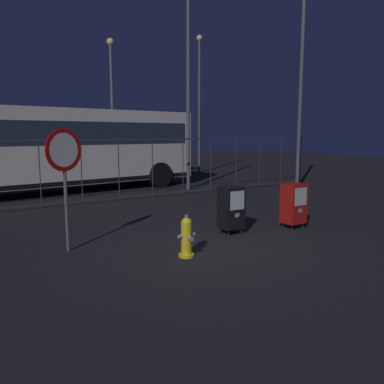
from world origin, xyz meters
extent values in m
plane|color=black|center=(0.00, 0.00, 0.00)|extent=(60.00, 60.00, 0.00)
cylinder|color=yellow|center=(-0.68, -0.13, 0.03)|extent=(0.28, 0.28, 0.05)
cylinder|color=yellow|center=(-0.68, -0.13, 0.33)|extent=(0.19, 0.19, 0.55)
sphere|color=yellow|center=(-0.68, -0.13, 0.60)|extent=(0.19, 0.19, 0.19)
cylinder|color=gray|center=(-0.68, -0.13, 0.72)|extent=(0.06, 0.06, 0.05)
cylinder|color=gray|center=(-0.68, -0.26, 0.35)|extent=(0.09, 0.08, 0.09)
cylinder|color=gray|center=(-0.81, -0.13, 0.38)|extent=(0.07, 0.07, 0.07)
cylinder|color=gray|center=(-0.55, -0.13, 0.38)|extent=(0.07, 0.07, 0.07)
cylinder|color=black|center=(2.32, 0.20, 0.06)|extent=(0.04, 0.04, 0.12)
cylinder|color=black|center=(2.66, 0.20, 0.06)|extent=(0.04, 0.04, 0.12)
cylinder|color=black|center=(2.32, 0.48, 0.06)|extent=(0.04, 0.04, 0.12)
cylinder|color=black|center=(2.66, 0.48, 0.06)|extent=(0.04, 0.04, 0.12)
cube|color=#9E1411|center=(2.49, 0.34, 0.57)|extent=(0.48, 0.40, 0.90)
cube|color=#B2B7BF|center=(2.49, 0.13, 0.75)|extent=(0.36, 0.01, 0.40)
cube|color=gray|center=(2.49, 0.13, 0.43)|extent=(0.10, 0.02, 0.08)
cylinder|color=black|center=(0.82, 0.58, 0.06)|extent=(0.04, 0.04, 0.12)
cylinder|color=black|center=(1.16, 0.58, 0.06)|extent=(0.04, 0.04, 0.12)
cylinder|color=black|center=(0.82, 0.86, 0.06)|extent=(0.04, 0.04, 0.12)
cylinder|color=black|center=(1.16, 0.86, 0.06)|extent=(0.04, 0.04, 0.12)
cube|color=black|center=(0.99, 0.72, 0.57)|extent=(0.48, 0.40, 0.90)
cube|color=#B2B7BF|center=(0.99, 0.52, 0.75)|extent=(0.36, 0.01, 0.40)
cube|color=gray|center=(0.99, 0.51, 0.43)|extent=(0.10, 0.02, 0.08)
cylinder|color=#4C4F54|center=(-2.32, 1.34, 1.10)|extent=(0.06, 0.06, 2.20)
cylinder|color=red|center=(-2.32, 1.32, 1.85)|extent=(0.71, 0.31, 0.76)
cylinder|color=white|center=(-2.32, 1.31, 1.85)|extent=(0.56, 0.23, 0.60)
cube|color=#2D2D33|center=(0.00, 5.95, 1.95)|extent=(18.00, 0.04, 0.05)
cube|color=#2D2D33|center=(0.00, 5.95, 0.10)|extent=(18.00, 0.04, 0.05)
cylinder|color=#2D2D33|center=(-1.80, 5.95, 1.00)|extent=(0.03, 0.03, 2.00)
cylinder|color=#2D2D33|center=(-0.60, 5.95, 1.00)|extent=(0.03, 0.03, 2.00)
cylinder|color=#2D2D33|center=(0.60, 5.95, 1.00)|extent=(0.03, 0.03, 2.00)
cylinder|color=#2D2D33|center=(1.80, 5.95, 1.00)|extent=(0.03, 0.03, 2.00)
cylinder|color=#2D2D33|center=(3.00, 5.95, 1.00)|extent=(0.03, 0.03, 2.00)
cylinder|color=#2D2D33|center=(4.20, 5.95, 1.00)|extent=(0.03, 0.03, 2.00)
cylinder|color=#2D2D33|center=(5.40, 5.95, 1.00)|extent=(0.03, 0.03, 2.00)
cylinder|color=#2D2D33|center=(6.60, 5.95, 1.00)|extent=(0.03, 0.03, 2.00)
cylinder|color=#2D2D33|center=(7.80, 5.95, 1.00)|extent=(0.03, 0.03, 2.00)
cylinder|color=#2D2D33|center=(9.00, 5.95, 1.00)|extent=(0.03, 0.03, 2.00)
cube|color=beige|center=(-0.57, 8.95, 1.67)|extent=(10.69, 3.47, 2.65)
cube|color=#1E2838|center=(-0.57, 8.95, 2.15)|extent=(10.06, 3.43, 0.80)
cube|color=black|center=(-0.57, 8.95, 0.45)|extent=(10.48, 3.46, 0.16)
cylinder|color=black|center=(3.21, 8.05, 0.50)|extent=(1.02, 0.37, 1.00)
cylinder|color=black|center=(2.97, 10.54, 0.50)|extent=(1.02, 0.37, 1.00)
cube|color=beige|center=(0.75, 13.16, 1.67)|extent=(10.52, 2.60, 2.65)
cube|color=#1E2838|center=(0.75, 13.16, 2.15)|extent=(9.89, 2.62, 0.80)
cube|color=black|center=(0.75, 13.16, 0.45)|extent=(10.31, 2.61, 0.16)
cylinder|color=black|center=(4.41, 11.88, 0.50)|extent=(1.00, 0.29, 1.00)
cylinder|color=black|center=(4.44, 14.38, 0.50)|extent=(1.00, 0.29, 1.00)
cylinder|color=#4C4F54|center=(7.42, 4.69, 4.16)|extent=(0.14, 0.14, 8.31)
cylinder|color=#4C4F54|center=(2.62, 11.46, 3.04)|extent=(0.14, 0.14, 6.07)
sphere|color=#FFD18C|center=(2.62, 11.46, 6.17)|extent=(0.32, 0.32, 0.32)
cylinder|color=#4C4F54|center=(7.78, 12.02, 3.49)|extent=(0.14, 0.14, 6.99)
sphere|color=#FFD18C|center=(7.78, 12.02, 7.09)|extent=(0.32, 0.32, 0.32)
cylinder|color=#4C4F54|center=(3.81, 6.87, 3.95)|extent=(0.14, 0.14, 7.90)
camera|label=1|loc=(-4.19, -5.73, 2.13)|focal=36.58mm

